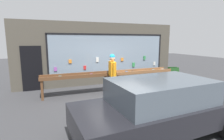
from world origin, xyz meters
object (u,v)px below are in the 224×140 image
object	(u,v)px
person_browsing	(112,71)
parked_car	(160,106)
display_table_left	(76,78)
display_table_right	(142,73)
sandwich_board_sign	(173,75)
small_dog	(123,89)

from	to	relation	value
person_browsing	parked_car	world-z (taller)	person_browsing
display_table_left	display_table_right	size ratio (longest dim) A/B	1.00
sandwich_board_sign	parked_car	xyz separation A→B (m)	(-3.92, -4.13, 0.28)
display_table_left	display_table_right	world-z (taller)	display_table_left
display_table_left	small_dog	world-z (taller)	display_table_left
parked_car	display_table_left	bearing A→B (deg)	105.70
sandwich_board_sign	parked_car	size ratio (longest dim) A/B	0.21
sandwich_board_sign	parked_car	distance (m)	5.70
small_dog	sandwich_board_sign	bearing A→B (deg)	-68.53
display_table_left	display_table_right	bearing A→B (deg)	0.00
display_table_left	sandwich_board_sign	world-z (taller)	display_table_left
sandwich_board_sign	display_table_right	bearing A→B (deg)	-164.28
person_browsing	display_table_right	bearing A→B (deg)	-64.13
display_table_left	small_dog	distance (m)	2.06
person_browsing	parked_car	distance (m)	3.39
display_table_left	sandwich_board_sign	bearing A→B (deg)	1.49
display_table_left	person_browsing	size ratio (longest dim) A/B	1.67
display_table_left	parked_car	bearing A→B (deg)	-71.50
small_dog	sandwich_board_sign	distance (m)	3.56
display_table_left	person_browsing	bearing A→B (deg)	-23.44
person_browsing	display_table_left	bearing A→B (deg)	74.06
display_table_right	small_dog	bearing A→B (deg)	-150.16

